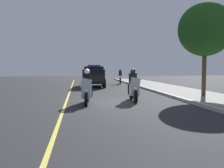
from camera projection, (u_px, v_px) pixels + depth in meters
ground_plane at (113, 101)px, 12.46m from camera, size 80.00×80.00×0.00m
curb_strip at (180, 99)px, 12.99m from camera, size 48.00×0.24×0.15m
sidewalk_strip at (212, 98)px, 13.26m from camera, size 48.00×3.60×0.10m
lane_stripe_center at (66, 102)px, 12.12m from camera, size 48.00×0.12×0.01m
police_motorcycle_lead_left at (87, 90)px, 11.49m from camera, size 2.14×0.62×1.72m
police_motorcycle_lead_right at (133, 88)px, 12.50m from camera, size 2.14×0.62×1.72m
police_suv at (94, 75)px, 22.28m from camera, size 5.04×2.38×2.05m
cyclist_background at (120, 76)px, 25.80m from camera, size 1.76×0.34×1.69m
tree_mid_block at (205, 29)px, 13.85m from camera, size 3.13×3.13×5.52m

